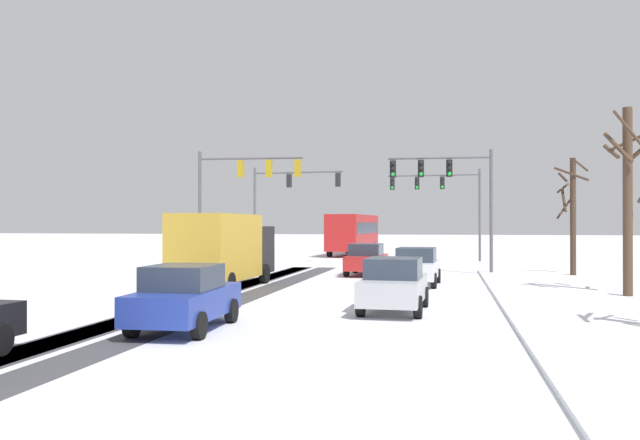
{
  "coord_description": "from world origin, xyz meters",
  "views": [
    {
      "loc": [
        5.38,
        -5.32,
        2.64
      ],
      "look_at": [
        0.0,
        21.74,
        2.8
      ],
      "focal_mm": 36.03,
      "sensor_mm": 36.0,
      "label": 1
    }
  ],
  "objects": [
    {
      "name": "wheel_track_left_lane",
      "position": [
        -3.16,
        15.53,
        0.0
      ],
      "size": [
        1.17,
        34.16,
        0.01
      ],
      "primitive_type": "cube",
      "color": "#424247",
      "rests_on": "ground"
    },
    {
      "name": "wheel_track_right_lane",
      "position": [
        -3.29,
        15.53,
        0.0
      ],
      "size": [
        1.13,
        34.16,
        0.01
      ],
      "primitive_type": "cube",
      "color": "#424247",
      "rests_on": "ground"
    },
    {
      "name": "wheel_track_center",
      "position": [
        -1.72,
        15.53,
        0.0
      ],
      "size": [
        1.15,
        34.16,
        0.01
      ],
      "primitive_type": "cube",
      "color": "#424247",
      "rests_on": "ground"
    },
    {
      "name": "sidewalk_kerb_right",
      "position": [
        9.02,
        13.98,
        0.06
      ],
      "size": [
        4.0,
        34.16,
        0.12
      ],
      "primitive_type": "cube",
      "color": "white",
      "rests_on": "ground"
    },
    {
      "name": "traffic_signal_far_left",
      "position": [
        -5.45,
        36.91,
        4.65
      ],
      "size": [
        6.28,
        0.66,
        6.5
      ],
      "color": "#56565B",
      "rests_on": "ground"
    },
    {
      "name": "traffic_signal_near_left",
      "position": [
        -5.38,
        27.21,
        4.78
      ],
      "size": [
        5.68,
        0.67,
        6.5
      ],
      "color": "#56565B",
      "rests_on": "ground"
    },
    {
      "name": "traffic_signal_near_right",
      "position": [
        5.48,
        28.94,
        4.77
      ],
      "size": [
        5.44,
        0.57,
        6.5
      ],
      "color": "#56565B",
      "rests_on": "ground"
    },
    {
      "name": "traffic_signal_far_right",
      "position": [
        5.01,
        41.13,
        4.81
      ],
      "size": [
        6.56,
        0.51,
        6.5
      ],
      "color": "#56565B",
      "rests_on": "ground"
    },
    {
      "name": "car_red_lead",
      "position": [
        1.3,
        27.41,
        0.82
      ],
      "size": [
        1.94,
        4.15,
        1.62
      ],
      "color": "red",
      "rests_on": "ground"
    },
    {
      "name": "car_white_second",
      "position": [
        4.09,
        22.46,
        0.82
      ],
      "size": [
        1.99,
        4.18,
        1.62
      ],
      "color": "silver",
      "rests_on": "ground"
    },
    {
      "name": "car_silver_third",
      "position": [
        3.81,
        13.99,
        0.82
      ],
      "size": [
        1.95,
        4.16,
        1.62
      ],
      "color": "#B7BABF",
      "rests_on": "ground"
    },
    {
      "name": "car_blue_fourth",
      "position": [
        -1.03,
        9.67,
        0.82
      ],
      "size": [
        1.96,
        4.16,
        1.62
      ],
      "color": "#233899",
      "rests_on": "ground"
    },
    {
      "name": "bus_oncoming",
      "position": [
        -2.43,
        48.53,
        1.99
      ],
      "size": [
        3.07,
        11.11,
        3.38
      ],
      "color": "#B21E1E",
      "rests_on": "ground"
    },
    {
      "name": "box_truck_delivery",
      "position": [
        -3.58,
        19.7,
        1.63
      ],
      "size": [
        2.31,
        7.4,
        3.02
      ],
      "color": "black",
      "rests_on": "ground"
    },
    {
      "name": "bare_tree_sidewalk_mid",
      "position": [
        11.88,
        19.9,
        3.8
      ],
      "size": [
        2.12,
        2.13,
        6.91
      ],
      "color": "#4C3828",
      "rests_on": "ground"
    },
    {
      "name": "bare_tree_sidewalk_far",
      "position": [
        11.66,
        29.5,
        3.3
      ],
      "size": [
        1.79,
        1.89,
        6.02
      ],
      "color": "#423023",
      "rests_on": "ground"
    }
  ]
}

